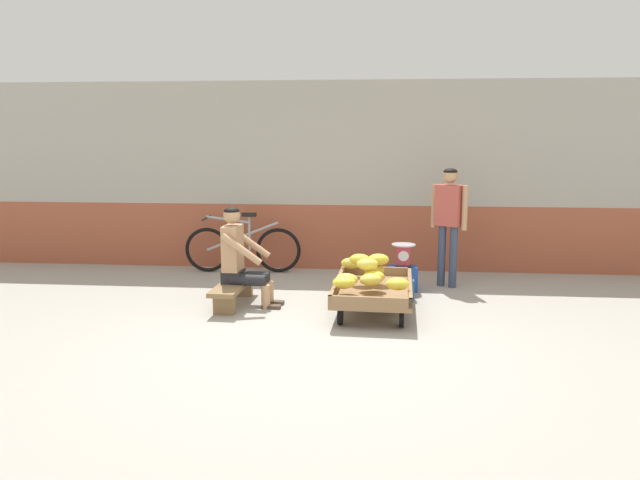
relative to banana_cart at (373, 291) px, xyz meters
name	(u,v)px	position (x,y,z in m)	size (l,w,h in m)	color
ground_plane	(315,340)	(-0.55, -1.00, -0.24)	(80.00, 80.00, 0.00)	#A39E93
back_wall	(337,176)	(-0.55, 2.28, 1.11)	(16.00, 0.30, 2.70)	#A35138
banana_cart	(373,291)	(0.00, 0.00, 0.00)	(0.90, 1.47, 0.36)	#8E6B47
banana_pile	(366,271)	(-0.08, -0.02, 0.22)	(0.80, 1.17, 0.26)	yellow
low_bench	(234,288)	(-1.61, 0.14, -0.04)	(0.34, 1.11, 0.27)	olive
vendor_seated	(240,257)	(-1.52, 0.13, 0.33)	(0.69, 0.50, 1.14)	tan
plastic_crate	(403,278)	(0.37, 1.00, -0.09)	(0.36, 0.28, 0.30)	#234CA8
weighing_scale	(403,255)	(0.37, 1.00, 0.21)	(0.30, 0.30, 0.29)	#28282D
bicycle_near_left	(242,248)	(-1.88, 1.82, 0.11)	(1.66, 0.48, 0.86)	black
customer_adult	(449,214)	(0.94, 1.24, 0.71)	(0.43, 0.34, 1.53)	#38425B
shopping_bag	(406,290)	(0.39, 0.55, -0.12)	(0.18, 0.12, 0.24)	#3370B7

